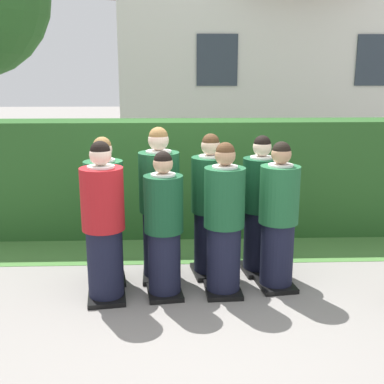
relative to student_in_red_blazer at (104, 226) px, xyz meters
name	(u,v)px	position (x,y,z in m)	size (l,w,h in m)	color
ground_plane	(193,293)	(0.90, 0.09, -0.78)	(60.00, 60.00, 0.00)	gray
student_in_red_blazer	(104,226)	(0.00, 0.00, 0.00)	(0.44, 0.52, 1.65)	black
student_front_row_1	(164,229)	(0.60, 0.07, -0.06)	(0.41, 0.48, 1.53)	black
student_front_row_2	(224,224)	(1.22, 0.10, -0.02)	(0.42, 0.48, 1.61)	black
student_front_row_3	(278,220)	(1.81, 0.22, -0.02)	(0.43, 0.53, 1.60)	black
student_rear_row_0	(105,214)	(-0.05, 0.46, -0.01)	(0.45, 0.55, 1.63)	black
student_rear_row_1	(160,208)	(0.54, 0.53, 0.04)	(0.45, 0.54, 1.72)	black
student_rear_row_2	(210,209)	(1.11, 0.61, 0.00)	(0.45, 0.52, 1.64)	black
student_rear_row_3	(260,208)	(1.69, 0.66, -0.02)	(0.43, 0.53, 1.61)	black
hedge	(187,178)	(0.90, 2.14, 0.03)	(7.00, 0.70, 1.64)	#285623
school_building_main	(281,30)	(3.44, 8.06, 2.55)	(8.33, 3.79, 6.48)	silver
lawn_strip	(189,251)	(0.90, 1.34, -0.78)	(7.00, 0.90, 0.01)	#477A38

